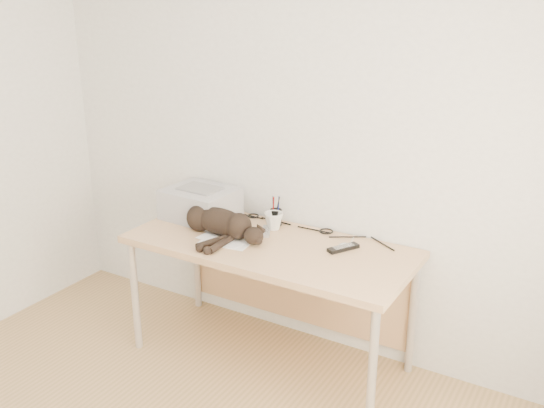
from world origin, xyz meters
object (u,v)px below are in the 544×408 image
Objects in this scene: desk at (277,260)px; mug at (274,221)px; mouse at (343,245)px; pen_cup at (276,217)px; printer at (201,203)px; cat at (217,223)px.

desk is 14.44× the size of mug.
mouse is (0.38, 0.06, 0.15)m from desk.
mug is 1.01× the size of mouse.
mouse is at bearing -12.84° from pen_cup.
printer is at bearing -173.05° from mug.
pen_cup is 1.65× the size of mouse.
pen_cup reaches higher than mouse.
printer is 0.95m from mouse.
mug is at bearing -70.16° from pen_cup.
cat reaches higher than mouse.
mug reaches higher than desk.
desk is at bearing -4.97° from printer.
printer is at bearing -164.82° from pen_cup.
mouse is at bearing 0.80° from printer.
desk is 8.80× the size of pen_cup.
mug is at bearing 6.95° from printer.
desk is 0.23m from mug.
pen_cup reaches higher than cat.
pen_cup reaches higher than mug.
pen_cup is (0.46, 0.13, -0.04)m from printer.
desk is at bearing -179.72° from mouse.
desk is at bearing -51.85° from mug.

